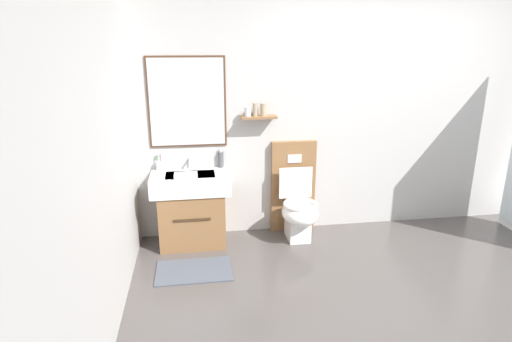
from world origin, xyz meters
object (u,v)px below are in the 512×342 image
(toilet, at_px, (296,202))
(folded_hand_towel, at_px, (186,176))
(toothbrush_cup, at_px, (159,165))
(soap_dispenser, at_px, (221,159))
(vanity_sink_left, at_px, (192,207))

(toilet, distance_m, folded_hand_towel, 1.21)
(toothbrush_cup, relative_size, folded_hand_towel, 0.92)
(soap_dispenser, distance_m, folded_hand_towel, 0.49)
(toothbrush_cup, xyz_separation_m, folded_hand_towel, (0.27, -0.31, -0.03))
(vanity_sink_left, relative_size, soap_dispenser, 3.91)
(vanity_sink_left, height_order, toothbrush_cup, toothbrush_cup)
(folded_hand_towel, bearing_deg, toilet, 7.70)
(toilet, bearing_deg, toothbrush_cup, 173.46)
(vanity_sink_left, xyz_separation_m, toilet, (1.09, 0.01, -0.02))
(vanity_sink_left, relative_size, toilet, 0.78)
(soap_dispenser, relative_size, folded_hand_towel, 0.91)
(vanity_sink_left, distance_m, toilet, 1.09)
(soap_dispenser, height_order, folded_hand_towel, soap_dispenser)
(toilet, height_order, toothbrush_cup, toilet)
(folded_hand_towel, bearing_deg, toothbrush_cup, 130.58)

